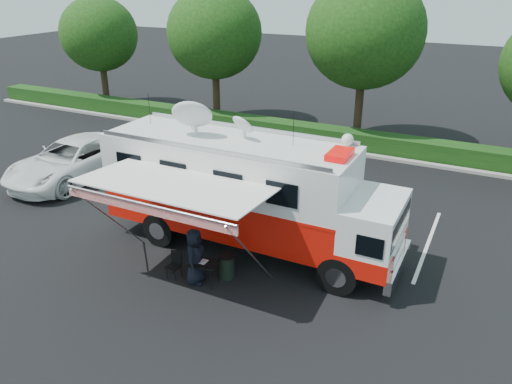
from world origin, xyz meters
TOP-DOWN VIEW (x-y plane):
  - ground_plane at (0.00, 0.00)m, footprint 120.00×120.00m
  - back_border at (1.14, 12.90)m, footprint 60.00×6.14m
  - stall_lines at (-0.50, 3.00)m, footprint 24.12×5.50m
  - command_truck at (-0.09, -0.00)m, footprint 10.10×2.78m
  - awning at (-0.99, -2.88)m, footprint 5.51×2.83m
  - white_suv at (-10.08, 2.02)m, footprint 3.15×6.61m
  - person at (-0.51, -2.60)m, footprint 0.76×0.99m
  - folding_table at (-0.23, -2.55)m, footprint 0.96×0.77m
  - folding_chair at (-1.25, -2.61)m, footprint 0.42×0.43m
  - trash_bin at (0.21, -1.95)m, footprint 0.52×0.52m

SIDE VIEW (x-z plane):
  - ground_plane at x=0.00m, z-range 0.00..0.00m
  - white_suv at x=-10.08m, z-range -0.91..0.91m
  - person at x=-0.51m, z-range -0.90..0.90m
  - stall_lines at x=-0.50m, z-range 0.00..0.01m
  - trash_bin at x=0.21m, z-range 0.00..0.78m
  - folding_chair at x=-1.25m, z-range 0.07..0.89m
  - folding_table at x=-0.23m, z-range 0.31..1.04m
  - command_truck at x=-0.09m, z-range -0.35..4.50m
  - awning at x=-0.99m, z-range 1.46..4.79m
  - back_border at x=1.14m, z-range 0.57..9.44m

